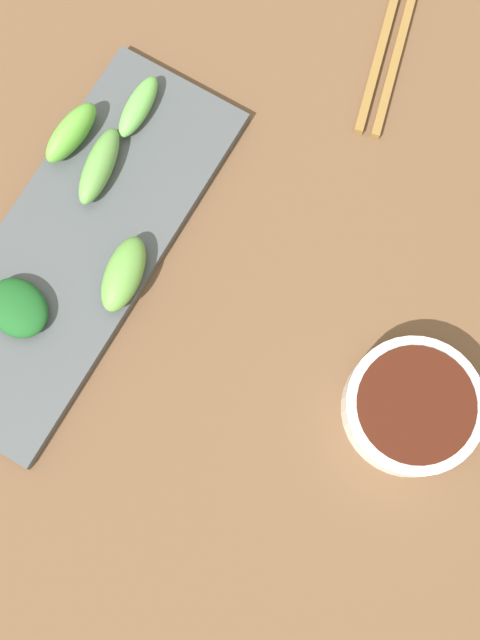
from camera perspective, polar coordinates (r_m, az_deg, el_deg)
tabletop at (r=0.71m, az=-0.66°, el=1.15°), size 2.10×2.10×0.02m
sauce_bowl at (r=0.68m, az=12.11°, el=-6.02°), size 0.11×0.11×0.04m
serving_plate at (r=0.73m, az=-11.37°, el=5.09°), size 0.14×0.37×0.01m
broccoli_stalk_0 at (r=0.69m, az=-8.23°, el=3.25°), size 0.04×0.07×0.03m
broccoli_leafy_1 at (r=0.71m, az=-15.45°, el=0.84°), size 0.07×0.06×0.02m
broccoli_stalk_2 at (r=0.73m, az=-9.93°, el=10.66°), size 0.04×0.08×0.03m
broccoli_stalk_3 at (r=0.74m, az=-11.85°, el=12.84°), size 0.03×0.07×0.03m
broccoli_stalk_4 at (r=0.75m, az=-7.20°, el=14.74°), size 0.03×0.07×0.02m
chopsticks at (r=0.82m, az=10.95°, el=19.77°), size 0.08×0.23×0.01m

